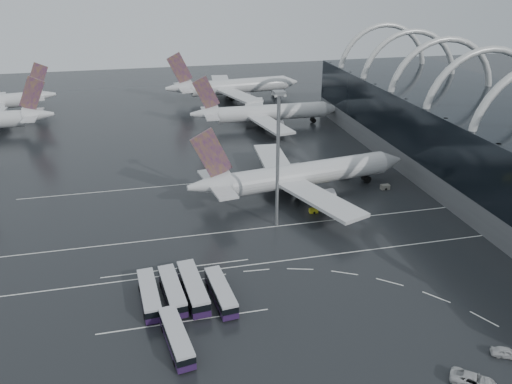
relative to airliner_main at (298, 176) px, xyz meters
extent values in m
plane|color=black|center=(-8.92, -27.47, -5.00)|extent=(420.00, 420.00, 0.00)
cube|color=#57595C|center=(53.08, -7.47, -2.00)|extent=(42.00, 160.00, 6.00)
cube|color=black|center=(53.08, -7.47, 8.00)|extent=(42.00, 160.00, 14.00)
torus|color=silver|center=(49.08, 0.53, 13.00)|extent=(33.80, 1.80, 33.80)
torus|color=silver|center=(49.08, 19.53, 13.00)|extent=(33.80, 1.80, 33.80)
torus|color=silver|center=(49.08, 38.53, 13.00)|extent=(33.80, 1.80, 33.80)
torus|color=silver|center=(49.08, 57.53, 13.00)|extent=(33.80, 1.80, 33.80)
cube|color=white|center=(-8.92, -29.47, -4.99)|extent=(120.00, 0.25, 0.01)
cube|color=white|center=(-8.92, -15.47, -4.99)|extent=(120.00, 0.25, 0.01)
cube|color=white|center=(-8.92, 12.53, -4.99)|extent=(120.00, 0.25, 0.01)
cube|color=white|center=(-32.92, -43.47, -4.99)|extent=(28.00, 0.25, 0.01)
cube|color=white|center=(-32.92, -27.47, -4.99)|extent=(28.00, 0.25, 0.01)
cylinder|color=silver|center=(2.97, 0.44, 0.18)|extent=(42.82, 12.08, 5.89)
cone|color=silver|center=(26.96, 4.02, 0.18)|extent=(6.90, 6.73, 5.89)
cone|color=silver|center=(-23.03, -3.43, 1.20)|extent=(10.91, 7.32, 5.89)
cube|color=#441969|center=(-22.02, -3.28, 8.72)|extent=(9.77, 2.04, 12.49)
cube|color=silver|center=(-21.02, -3.13, 1.20)|extent=(7.22, 18.76, 0.51)
cube|color=silver|center=(0.82, -12.71, -0.43)|extent=(15.54, 26.28, 0.81)
cube|color=silver|center=(-2.92, 12.40, -0.43)|extent=(8.66, 25.78, 0.81)
cylinder|color=slate|center=(3.31, -8.75, -2.26)|extent=(6.03, 4.24, 3.45)
cylinder|color=slate|center=(0.62, 9.34, -2.26)|extent=(6.03, 4.24, 3.45)
cube|color=black|center=(-1.05, -0.16, -3.88)|extent=(13.01, 8.23, 2.23)
cylinder|color=silver|center=(8.61, 58.73, -0.07)|extent=(39.03, 5.85, 5.61)
cone|color=silver|center=(31.00, 58.59, -0.07)|extent=(5.84, 5.65, 5.61)
cone|color=silver|center=(-15.73, 58.89, 0.90)|extent=(9.71, 5.67, 5.61)
cube|color=#441969|center=(-14.76, 58.88, 8.06)|extent=(9.32, 0.64, 11.89)
cube|color=silver|center=(-13.79, 58.87, 0.90)|extent=(4.46, 17.43, 0.48)
cube|color=silver|center=(4.66, 46.67, -0.65)|extent=(11.51, 25.05, 0.77)
cube|color=silver|center=(4.81, 70.85, -0.65)|extent=(11.79, 25.07, 0.77)
cylinder|color=slate|center=(7.58, 50.04, -2.39)|extent=(5.34, 3.32, 3.29)
cylinder|color=slate|center=(7.69, 67.44, -2.39)|extent=(5.34, 3.32, 3.29)
cube|color=black|center=(4.74, 58.76, -3.93)|extent=(11.64, 6.26, 2.13)
cylinder|color=silver|center=(4.83, 100.93, 0.46)|extent=(42.01, 10.46, 6.20)
cone|color=silver|center=(28.71, 103.40, 0.46)|extent=(7.02, 6.83, 6.20)
cone|color=silver|center=(-21.17, 98.23, 1.53)|extent=(11.28, 7.27, 6.20)
cube|color=#441969|center=(-20.11, 98.34, 9.44)|extent=(10.32, 1.70, 13.15)
cube|color=silver|center=(-19.05, 98.45, 1.53)|extent=(6.77, 19.65, 0.53)
cube|color=silver|center=(1.95, 87.18, -0.18)|extent=(15.35, 27.75, 0.86)
cube|color=silver|center=(-0.81, 113.78, -0.18)|extent=(10.28, 27.39, 0.86)
cylinder|color=slate|center=(4.76, 91.24, -2.11)|extent=(6.23, 4.22, 3.64)
cylinder|color=slate|center=(2.77, 110.39, -2.11)|extent=(6.23, 4.22, 3.64)
cube|color=black|center=(0.57, 100.48, -3.82)|extent=(13.47, 8.13, 2.35)
cone|color=silver|center=(-71.33, 69.96, 1.04)|extent=(10.05, 6.01, 5.74)
cube|color=#441969|center=(-72.32, 69.99, 8.37)|extent=(9.55, 0.85, 12.18)
cube|color=silver|center=(-73.31, 70.02, 1.04)|extent=(4.93, 17.94, 0.50)
cone|color=silver|center=(-74.44, 100.41, 0.87)|extent=(10.50, 7.30, 5.58)
cube|color=#441969|center=(-75.38, 100.23, 7.98)|extent=(9.20, 2.33, 11.82)
cube|color=silver|center=(-76.33, 100.04, 0.87)|extent=(7.54, 17.81, 0.48)
cube|color=black|center=(-88.98, 97.60, -3.94)|extent=(12.50, 8.23, 2.12)
cube|color=#2D1441|center=(-38.18, -37.21, -4.13)|extent=(3.83, 12.74, 1.06)
cube|color=black|center=(-38.18, -37.21, -2.97)|extent=(3.87, 12.49, 1.25)
cube|color=silver|center=(-38.18, -37.21, -2.13)|extent=(3.83, 12.74, 0.43)
cylinder|color=black|center=(-36.50, -41.10, -4.52)|extent=(0.42, 0.99, 0.97)
cylinder|color=black|center=(-39.18, -41.33, -4.52)|extent=(0.42, 0.99, 0.97)
cylinder|color=black|center=(-37.17, -33.10, -4.52)|extent=(0.42, 0.99, 0.97)
cylinder|color=black|center=(-39.85, -33.32, -4.52)|extent=(0.42, 0.99, 0.97)
cube|color=#2D1441|center=(-34.26, -36.90, -4.12)|extent=(4.23, 12.85, 1.07)
cube|color=black|center=(-34.26, -36.90, -2.96)|extent=(4.26, 12.61, 1.26)
cube|color=silver|center=(-34.26, -36.90, -2.11)|extent=(4.23, 12.85, 0.44)
cylinder|color=black|center=(-32.46, -40.75, -4.51)|extent=(0.45, 1.00, 0.97)
cylinder|color=black|center=(-35.15, -41.06, -4.51)|extent=(0.45, 1.00, 0.97)
cylinder|color=black|center=(-33.38, -32.73, -4.51)|extent=(0.45, 1.00, 0.97)
cylinder|color=black|center=(-36.06, -33.04, -4.51)|extent=(0.45, 1.00, 0.97)
cube|color=#2D1441|center=(-30.69, -37.07, -4.05)|extent=(4.39, 13.90, 1.16)
cube|color=black|center=(-30.69, -37.07, -2.79)|extent=(4.43, 13.63, 1.37)
cube|color=silver|center=(-30.69, -37.07, -1.87)|extent=(4.39, 13.90, 0.47)
cylinder|color=black|center=(-28.80, -41.27, -4.47)|extent=(0.47, 1.08, 1.05)
cylinder|color=black|center=(-31.71, -41.56, -4.47)|extent=(0.47, 1.08, 1.05)
cylinder|color=black|center=(-29.67, -32.57, -4.47)|extent=(0.47, 1.08, 1.05)
cylinder|color=black|center=(-32.58, -32.86, -4.47)|extent=(0.47, 1.08, 1.05)
cube|color=#2D1441|center=(-26.17, -39.15, -4.14)|extent=(4.01, 12.57, 1.05)
cube|color=black|center=(-26.17, -39.15, -3.00)|extent=(4.04, 12.33, 1.24)
cube|color=silver|center=(-26.17, -39.15, -2.17)|extent=(4.01, 12.57, 0.43)
cylinder|color=black|center=(-24.45, -42.94, -4.52)|extent=(0.43, 0.98, 0.95)
cylinder|color=black|center=(-27.08, -43.22, -4.52)|extent=(0.43, 0.98, 0.95)
cylinder|color=black|center=(-25.26, -35.08, -4.52)|extent=(0.43, 0.98, 0.95)
cylinder|color=black|center=(-27.89, -35.35, -4.52)|extent=(0.43, 0.98, 0.95)
cube|color=#2D1441|center=(-34.59, -48.96, -4.14)|extent=(4.66, 12.60, 1.04)
cube|color=black|center=(-34.59, -48.96, -3.01)|extent=(4.67, 12.37, 1.23)
cube|color=silver|center=(-34.59, -48.96, -2.18)|extent=(4.66, 12.60, 0.43)
cylinder|color=black|center=(-32.66, -52.65, -4.52)|extent=(0.48, 0.99, 0.95)
cylinder|color=black|center=(-35.27, -53.06, -4.52)|extent=(0.48, 0.99, 0.95)
cylinder|color=black|center=(-33.90, -44.86, -4.52)|extent=(0.48, 0.99, 0.95)
cylinder|color=black|center=(-36.51, -45.27, -4.52)|extent=(0.48, 0.99, 0.95)
imported|color=silver|center=(4.51, -66.07, -4.13)|extent=(6.60, 6.19, 1.73)
imported|color=silver|center=(12.67, -62.18, -4.27)|extent=(4.61, 3.47, 1.46)
cylinder|color=gray|center=(-9.60, -14.75, 9.68)|extent=(0.73, 0.73, 29.35)
cube|color=gray|center=(-9.60, -14.75, 24.67)|extent=(2.31, 2.31, 0.84)
cube|color=silver|center=(-9.60, -14.75, 24.36)|extent=(2.10, 2.10, 0.42)
cube|color=gold|center=(6.23, -4.52, -4.37)|extent=(2.30, 1.36, 1.25)
cube|color=slate|center=(15.64, 7.30, -4.35)|extent=(2.38, 1.40, 1.30)
cube|color=gold|center=(0.42, -10.92, -4.46)|extent=(1.98, 1.17, 1.08)
cube|color=slate|center=(22.87, -2.28, -4.38)|extent=(2.27, 1.34, 1.24)
camera|label=1|loc=(-36.27, -109.48, 47.79)|focal=35.00mm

